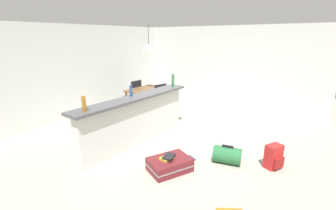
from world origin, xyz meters
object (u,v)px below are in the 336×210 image
Objects in this scene: pendant_lamp at (149,47)px; bottle_green at (173,80)px; bottle_amber at (84,104)px; book_stack at (168,157)px; bottle_blue at (131,91)px; suitcase_flat_maroon at (170,164)px; dining_chair_far_side at (134,94)px; backpack_red at (274,157)px; duffel_bag_green at (227,155)px; dining_chair_near_partition at (163,100)px; dining_table at (147,92)px.

bottle_green is at bearing -109.29° from pendant_lamp.
book_stack is at bearing -57.54° from bottle_amber.
bottle_amber is at bearing -173.67° from bottle_blue.
pendant_lamp is 0.79× the size of suitcase_flat_maroon.
pendant_lamp is (0.01, -0.61, 1.40)m from dining_chair_far_side.
dining_chair_far_side is 4.37m from backpack_red.
pendant_lamp is (2.85, 1.12, 0.76)m from bottle_amber.
bottle_green is 2.28m from book_stack.
pendant_lamp is 2.66× the size of book_stack.
duffel_bag_green is 2.06× the size of book_stack.
bottle_amber reaches higher than dining_chair_near_partition.
dining_table is at bearing 76.03° from backpack_red.
pendant_lamp is 1.68× the size of backpack_red.
bottle_amber is at bearing -148.71° from dining_chair_far_side.
duffel_bag_green is at bearing -78.25° from bottle_blue.
pendant_lamp is 1.29× the size of duffel_bag_green.
bottle_blue is at bearing 101.75° from duffel_bag_green.
book_stack is (-0.45, -1.27, -0.88)m from bottle_blue.
pendant_lamp is 3.66m from duffel_bag_green.
bottle_blue is 1.30m from bottle_green.
bottle_blue is 2.91m from backpack_red.
dining_chair_near_partition is 1.48m from pendant_lamp.
pendant_lamp is at bearing 30.52° from bottle_blue.
backpack_red is at bearing -65.13° from duffel_bag_green.
pendant_lamp is (0.01, 0.49, 1.40)m from dining_chair_near_partition.
duffel_bag_green reaches higher than suitcase_flat_maroon.
book_stack is at bearing -109.31° from bottle_blue.
bottle_amber is at bearing -167.57° from dining_chair_near_partition.
bottle_amber reaches higher than duffel_bag_green.
bottle_amber is at bearing -179.53° from bottle_green.
bottle_blue is 0.26× the size of suitcase_flat_maroon.
dining_chair_near_partition and dining_chair_far_side have the same top height.
dining_chair_far_side is at bearing 53.60° from book_stack.
dining_table is 2.02× the size of duffel_bag_green.
dining_chair_near_partition reaches higher than suitcase_flat_maroon.
book_stack is (-1.18, 1.39, 0.05)m from backpack_red.
dining_chair_near_partition reaches higher than book_stack.
pendant_lamp is at bearing -82.12° from dining_table.
backpack_red is (1.91, -2.53, -0.95)m from bottle_amber.
backpack_red reaches higher than suitcase_flat_maroon.
bottle_amber is 2.61m from duffel_bag_green.
book_stack is at bearing -140.08° from dining_chair_near_partition.
dining_chair_near_partition is 2.21× the size of backpack_red.
duffel_bag_green is at bearing -39.07° from suitcase_flat_maroon.
bottle_blue is at bearing -146.94° from dining_table.
pendant_lamp reaches higher than bottle_amber.
backpack_red is 0.78m from duffel_bag_green.
bottle_blue is 1.61m from book_stack.
duffel_bag_green is at bearing -112.47° from dining_table.
pendant_lamp is at bearing 88.87° from dining_chair_near_partition.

